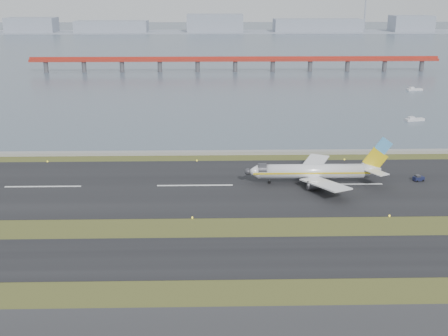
% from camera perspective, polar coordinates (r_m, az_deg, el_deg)
% --- Properties ---
extents(ground, '(1000.00, 1000.00, 0.00)m').
position_cam_1_polar(ground, '(120.88, -3.34, -6.52)').
color(ground, '#364B1A').
rests_on(ground, ground).
extents(taxiway_strip, '(1000.00, 18.00, 0.10)m').
position_cam_1_polar(taxiway_strip, '(110.01, -3.55, -9.04)').
color(taxiway_strip, black).
rests_on(taxiway_strip, ground).
extents(runway_strip, '(1000.00, 45.00, 0.10)m').
position_cam_1_polar(runway_strip, '(148.76, -2.97, -1.79)').
color(runway_strip, black).
rests_on(runway_strip, ground).
extents(seawall, '(1000.00, 2.50, 1.00)m').
position_cam_1_polar(seawall, '(177.21, -2.72, 1.55)').
color(seawall, gray).
rests_on(seawall, ground).
extents(bay_water, '(1400.00, 800.00, 1.30)m').
position_cam_1_polar(bay_water, '(572.48, -1.82, 12.57)').
color(bay_water, '#465564').
rests_on(bay_water, ground).
extents(red_pier, '(260.00, 5.00, 10.20)m').
position_cam_1_polar(red_pier, '(363.10, 1.15, 10.88)').
color(red_pier, '#A8291C').
rests_on(red_pier, ground).
extents(far_shoreline, '(1400.00, 80.00, 60.50)m').
position_cam_1_polar(far_shoreline, '(731.67, -0.64, 14.13)').
color(far_shoreline, '#8B94A4').
rests_on(far_shoreline, ground).
extents(airliner, '(38.52, 32.89, 12.80)m').
position_cam_1_polar(airliner, '(151.18, 9.38, -0.33)').
color(airliner, white).
rests_on(airliner, ground).
extents(pushback_tug, '(3.08, 2.23, 1.78)m').
position_cam_1_polar(pushback_tug, '(160.68, 19.14, -0.99)').
color(pushback_tug, '#141838').
rests_on(pushback_tug, ground).
extents(workboat_near, '(7.90, 3.97, 1.84)m').
position_cam_1_polar(workboat_near, '(235.98, 18.76, 4.69)').
color(workboat_near, silver).
rests_on(workboat_near, ground).
extents(workboat_far, '(8.20, 3.78, 1.92)m').
position_cam_1_polar(workboat_far, '(309.93, 18.76, 7.58)').
color(workboat_far, silver).
rests_on(workboat_far, ground).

